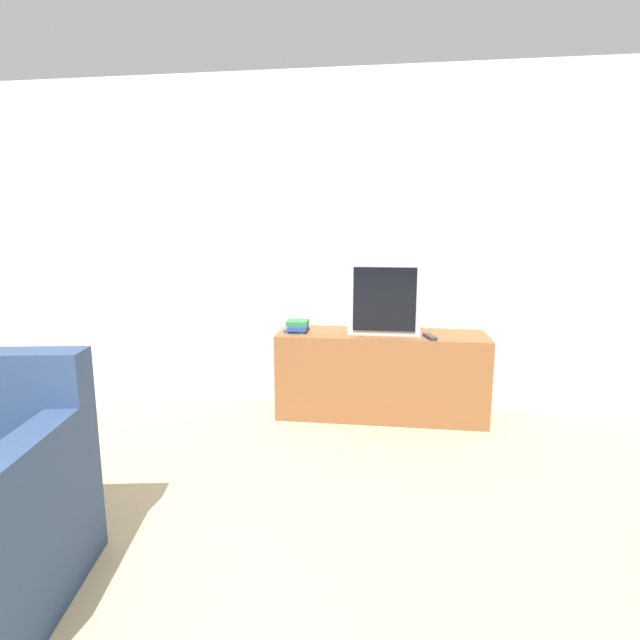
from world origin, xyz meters
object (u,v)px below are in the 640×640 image
at_px(book_stack, 298,326).
at_px(remote_on_stand, 430,337).
at_px(tv_stand, 381,374).
at_px(television, 385,296).

bearing_deg(book_stack, remote_on_stand, -6.80).
relative_size(tv_stand, book_stack, 7.60).
bearing_deg(television, book_stack, -172.58).
distance_m(television, remote_on_stand, 0.47).
bearing_deg(remote_on_stand, book_stack, 173.20).
height_order(television, book_stack, television).
bearing_deg(remote_on_stand, tv_stand, 158.07).
distance_m(tv_stand, television, 0.60).
bearing_deg(television, remote_on_stand, -31.61).
relative_size(tv_stand, television, 2.87).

